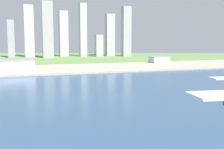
{
  "coord_description": "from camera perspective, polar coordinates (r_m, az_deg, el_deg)",
  "views": [
    {
      "loc": [
        -62.4,
        21.23,
        50.67
      ],
      "look_at": [
        5.44,
        221.23,
        24.08
      ],
      "focal_mm": 46.15,
      "sensor_mm": 36.0,
      "label": 1
    }
  ],
  "objects": [
    {
      "name": "ground_plane",
      "position": [
        290.13,
        -6.03,
        -2.92
      ],
      "size": [
        2400.0,
        2400.0,
        0.0
      ],
      "primitive_type": "plane",
      "color": "#638948"
    },
    {
      "name": "warehouse_annex",
      "position": [
        585.14,
        9.32,
        2.96
      ],
      "size": [
        36.08,
        26.62,
        12.2
      ],
      "color": "#99BCD1",
      "rests_on": "industrial_pier"
    },
    {
      "name": "water_bay",
      "position": [
        233.05,
        -2.76,
        -5.37
      ],
      "size": [
        840.0,
        360.0,
        0.15
      ],
      "primitive_type": "cube",
      "color": "#2D4C70",
      "rests_on": "ground"
    },
    {
      "name": "distant_skyline",
      "position": [
        806.14,
        -9.58,
        7.95
      ],
      "size": [
        425.94,
        80.3,
        148.06
      ],
      "color": "#A5A8A8",
      "rests_on": "ground"
    },
    {
      "name": "warehouse_main",
      "position": [
        449.57,
        -18.49,
        1.72
      ],
      "size": [
        52.81,
        37.19,
        16.67
      ],
      "color": "silver",
      "rests_on": "industrial_pier"
    },
    {
      "name": "industrial_pier",
      "position": [
        475.48,
        -11.09,
        1.07
      ],
      "size": [
        840.0,
        140.0,
        2.5
      ],
      "primitive_type": "cube",
      "color": "#ABA390",
      "rests_on": "ground"
    }
  ]
}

